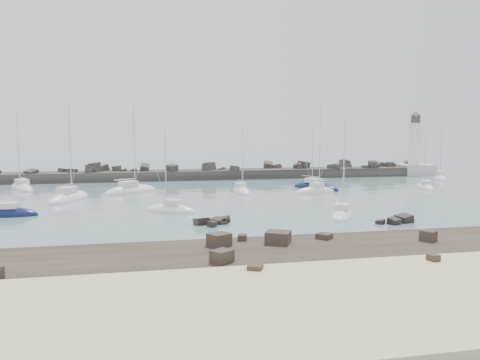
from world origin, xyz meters
name	(u,v)px	position (x,y,z in m)	size (l,w,h in m)	color
ground	(241,210)	(0.00, 0.00, 0.00)	(400.00, 400.00, 0.00)	slate
sand_strip	(357,304)	(0.00, -32.00, 0.00)	(140.00, 14.00, 1.00)	beige
rock_shelf	(296,257)	(-0.22, -21.98, 0.02)	(140.00, 12.41, 1.96)	black
rock_cluster_near	(215,223)	(-4.34, -7.78, 0.00)	(4.20, 3.29, 1.50)	black
rock_cluster_far	(398,221)	(14.64, -11.11, 0.15)	(4.50, 2.79, 1.42)	black
breakwater	(169,178)	(-6.81, 38.03, 0.32)	(115.00, 7.14, 5.09)	#2B2826
lighthouse	(414,161)	(47.00, 38.00, 3.09)	(7.00, 7.00, 14.60)	#AFB0AA
sailboat_1	(22,188)	(-31.52, 27.21, 0.14)	(6.44, 9.00, 13.86)	white
sailboat_2	(6,215)	(-27.00, 1.22, 0.14)	(7.27, 2.74, 11.42)	#0E163D
sailboat_3	(69,199)	(-21.90, 12.80, 0.16)	(6.19, 9.63, 14.73)	white
sailboat_4	(131,191)	(-13.61, 19.50, 0.15)	(9.25, 7.53, 14.63)	white
sailboat_5	(170,211)	(-8.53, 0.19, 0.14)	(6.61, 5.04, 10.49)	white
sailboat_6	(241,192)	(3.34, 15.76, 0.14)	(2.64, 7.16, 11.27)	white
sailboat_7	(342,215)	(10.31, -6.67, 0.14)	(5.68, 7.52, 11.74)	white
sailboat_8	(316,188)	(16.55, 18.15, 0.14)	(6.98, 9.73, 14.86)	#0E163D
sailboat_9	(315,192)	(14.57, 13.09, 0.15)	(7.13, 3.33, 11.10)	white
sailboat_10	(425,188)	(34.64, 14.70, 0.13)	(3.49, 6.75, 10.35)	white
sailboat_12	(440,179)	(46.34, 27.44, 0.15)	(5.18, 7.14, 11.29)	white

